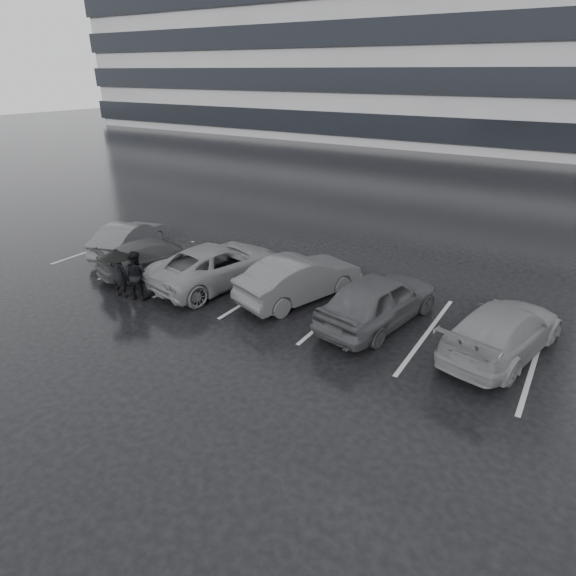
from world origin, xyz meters
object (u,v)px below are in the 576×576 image
at_px(car_main, 378,299).
at_px(car_west_c, 155,256).
at_px(car_west_a, 300,278).
at_px(car_west_b, 218,264).
at_px(car_west_d, 130,238).
at_px(pedestrian_right, 136,275).
at_px(car_east, 503,330).
at_px(pedestrian_left, 119,273).

xyz_separation_m(car_main, car_west_c, (-8.53, -0.64, -0.16)).
height_order(car_west_a, car_west_b, car_west_a).
bearing_deg(car_west_c, car_main, -157.14).
bearing_deg(car_west_d, pedestrian_right, 124.03).
distance_m(car_west_b, car_east, 9.28).
relative_size(car_west_a, pedestrian_right, 2.68).
distance_m(car_west_a, pedestrian_left, 5.90).
distance_m(car_west_c, car_east, 11.96).
relative_size(car_west_c, car_west_d, 1.06).
distance_m(car_east, pedestrian_left, 11.66).
relative_size(car_west_b, pedestrian_right, 3.08).
distance_m(car_west_c, pedestrian_right, 2.34).
bearing_deg(car_main, pedestrian_left, 29.80).
distance_m(car_main, pedestrian_left, 8.36).
bearing_deg(car_west_b, car_east, -167.09).
height_order(car_west_b, car_east, car_west_b).
relative_size(car_west_a, pedestrian_left, 2.63).
distance_m(car_west_b, car_west_d, 5.04).
bearing_deg(car_west_c, car_west_b, -152.68).
bearing_deg(car_main, car_west_c, 14.21).
xyz_separation_m(car_west_c, pedestrian_left, (0.67, -2.20, 0.23)).
height_order(car_west_c, pedestrian_left, pedestrian_left).
xyz_separation_m(car_west_b, car_west_d, (-5.02, 0.44, -0.05)).
xyz_separation_m(car_main, car_west_d, (-10.90, 0.21, -0.12)).
distance_m(car_west_d, pedestrian_right, 4.58).
bearing_deg(car_main, car_east, -166.28).
height_order(pedestrian_left, pedestrian_right, pedestrian_left).
xyz_separation_m(car_west_a, car_west_d, (-8.10, 0.01, -0.07)).
height_order(car_main, car_west_b, car_main).
bearing_deg(car_west_d, car_east, 162.25).
bearing_deg(pedestrian_left, car_west_d, -53.01).
relative_size(car_main, pedestrian_right, 2.75).
bearing_deg(pedestrian_left, car_west_a, -156.88).
bearing_deg(car_west_a, car_west_b, 25.78).
xyz_separation_m(car_west_b, car_west_c, (-2.65, -0.41, -0.09)).
relative_size(car_east, pedestrian_right, 2.81).
distance_m(car_west_c, car_west_d, 2.51).
height_order(car_west_d, car_east, car_east).
bearing_deg(car_main, pedestrian_right, 29.64).
distance_m(car_main, car_west_c, 8.56).
xyz_separation_m(car_west_a, car_west_b, (-3.08, -0.43, -0.02)).
bearing_deg(pedestrian_right, car_west_d, -51.48).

